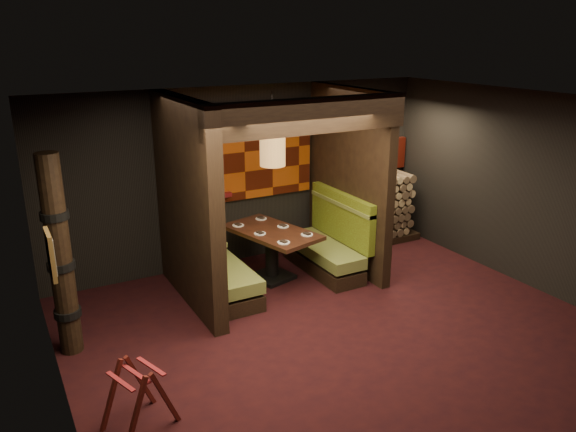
{
  "coord_description": "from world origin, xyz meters",
  "views": [
    {
      "loc": [
        -3.61,
        -5.29,
        3.62
      ],
      "look_at": [
        0.0,
        1.3,
        1.15
      ],
      "focal_mm": 35.0,
      "sensor_mm": 36.0,
      "label": 1
    }
  ],
  "objects_px": {
    "totem_column": "(60,258)",
    "firewood_stack": "(372,209)",
    "dining_table": "(272,245)",
    "pendant_lamp": "(273,150)",
    "luggage_rack": "(138,394)",
    "booth_bench_left": "(217,269)",
    "booth_bench_right": "(329,246)"
  },
  "relations": [
    {
      "from": "dining_table",
      "to": "totem_column",
      "type": "distance_m",
      "value": 3.18
    },
    {
      "from": "totem_column",
      "to": "booth_bench_right",
      "type": "bearing_deg",
      "value": 7.86
    },
    {
      "from": "firewood_stack",
      "to": "booth_bench_right",
      "type": "bearing_deg",
      "value": -152.65
    },
    {
      "from": "booth_bench_right",
      "to": "totem_column",
      "type": "relative_size",
      "value": 0.67
    },
    {
      "from": "pendant_lamp",
      "to": "luggage_rack",
      "type": "height_order",
      "value": "pendant_lamp"
    },
    {
      "from": "booth_bench_left",
      "to": "dining_table",
      "type": "height_order",
      "value": "booth_bench_left"
    },
    {
      "from": "pendant_lamp",
      "to": "firewood_stack",
      "type": "xyz_separation_m",
      "value": [
        2.3,
        0.62,
        -1.4
      ]
    },
    {
      "from": "dining_table",
      "to": "booth_bench_left",
      "type": "bearing_deg",
      "value": -171.98
    },
    {
      "from": "pendant_lamp",
      "to": "firewood_stack",
      "type": "distance_m",
      "value": 2.76
    },
    {
      "from": "pendant_lamp",
      "to": "firewood_stack",
      "type": "relative_size",
      "value": 0.61
    },
    {
      "from": "booth_bench_left",
      "to": "pendant_lamp",
      "type": "distance_m",
      "value": 1.88
    },
    {
      "from": "booth_bench_right",
      "to": "firewood_stack",
      "type": "relative_size",
      "value": 0.92
    },
    {
      "from": "totem_column",
      "to": "firewood_stack",
      "type": "height_order",
      "value": "totem_column"
    },
    {
      "from": "dining_table",
      "to": "totem_column",
      "type": "bearing_deg",
      "value": -167.31
    },
    {
      "from": "pendant_lamp",
      "to": "totem_column",
      "type": "height_order",
      "value": "pendant_lamp"
    },
    {
      "from": "luggage_rack",
      "to": "firewood_stack",
      "type": "xyz_separation_m",
      "value": [
        4.97,
        2.99,
        0.26
      ]
    },
    {
      "from": "luggage_rack",
      "to": "pendant_lamp",
      "type": "bearing_deg",
      "value": 41.57
    },
    {
      "from": "totem_column",
      "to": "dining_table",
      "type": "bearing_deg",
      "value": 12.69
    },
    {
      "from": "dining_table",
      "to": "totem_column",
      "type": "relative_size",
      "value": 0.69
    },
    {
      "from": "booth_bench_left",
      "to": "pendant_lamp",
      "type": "bearing_deg",
      "value": 5.04
    },
    {
      "from": "booth_bench_right",
      "to": "totem_column",
      "type": "height_order",
      "value": "totem_column"
    },
    {
      "from": "luggage_rack",
      "to": "totem_column",
      "type": "height_order",
      "value": "totem_column"
    },
    {
      "from": "booth_bench_right",
      "to": "firewood_stack",
      "type": "xyz_separation_m",
      "value": [
        1.35,
        0.7,
        0.21
      ]
    },
    {
      "from": "booth_bench_right",
      "to": "luggage_rack",
      "type": "bearing_deg",
      "value": -147.71
    },
    {
      "from": "pendant_lamp",
      "to": "luggage_rack",
      "type": "bearing_deg",
      "value": -138.43
    },
    {
      "from": "pendant_lamp",
      "to": "firewood_stack",
      "type": "height_order",
      "value": "pendant_lamp"
    },
    {
      "from": "booth_bench_left",
      "to": "dining_table",
      "type": "distance_m",
      "value": 0.97
    },
    {
      "from": "dining_table",
      "to": "firewood_stack",
      "type": "distance_m",
      "value": 2.37
    },
    {
      "from": "totem_column",
      "to": "firewood_stack",
      "type": "relative_size",
      "value": 1.39
    },
    {
      "from": "firewood_stack",
      "to": "luggage_rack",
      "type": "bearing_deg",
      "value": -149.01
    },
    {
      "from": "booth_bench_right",
      "to": "pendant_lamp",
      "type": "bearing_deg",
      "value": 174.96
    },
    {
      "from": "totem_column",
      "to": "luggage_rack",
      "type": "bearing_deg",
      "value": -78.15
    }
  ]
}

